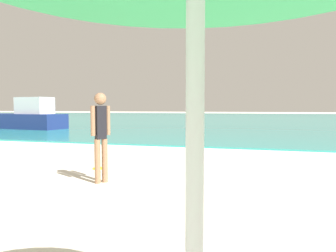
% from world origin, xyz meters
% --- Properties ---
extents(water, '(160.00, 60.00, 0.06)m').
position_xyz_m(water, '(0.00, 43.04, 0.03)').
color(water, teal).
rests_on(water, ground).
extents(person_standing, '(0.26, 0.32, 1.66)m').
position_xyz_m(person_standing, '(-1.00, 7.74, 0.94)').
color(person_standing, '#936B4C').
rests_on(person_standing, ground).
extents(frisbee, '(0.25, 0.25, 0.03)m').
position_xyz_m(frisbee, '(-1.68, 8.87, 0.01)').
color(frisbee, yellow).
rests_on(frisbee, ground).
extents(boat_near, '(5.96, 2.53, 1.97)m').
position_xyz_m(boat_near, '(-12.27, 19.04, 0.74)').
color(boat_near, navy).
rests_on(boat_near, water).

